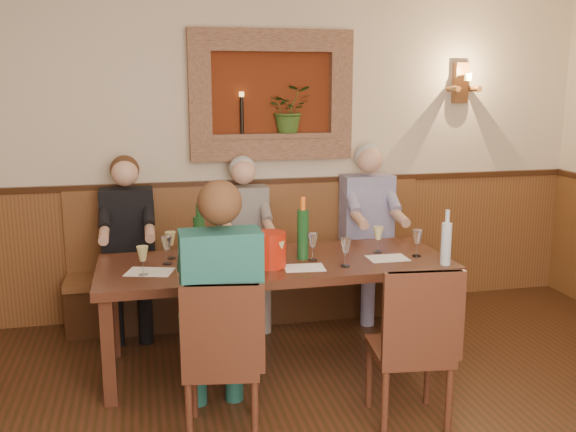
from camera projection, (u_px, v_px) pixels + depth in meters
name	position (u px, v px, depth m)	size (l,w,h in m)	color
room_shell	(375.00, 100.00, 2.42)	(6.04, 6.04, 2.82)	beige
wainscoting	(366.00, 415.00, 2.69)	(6.02, 6.02, 1.15)	brown
wall_niche	(276.00, 101.00, 5.30)	(1.36, 0.30, 1.06)	#60230D
wall_sconce	(461.00, 84.00, 5.62)	(0.25, 0.20, 0.35)	brown
dining_table	(276.00, 271.00, 4.43)	(2.40, 0.90, 0.75)	#3A1B11
bench	(253.00, 279.00, 5.41)	(3.00, 0.45, 1.11)	#381E0F
chair_near_left	(223.00, 389.00, 3.59)	(0.47, 0.47, 0.93)	#3A1B11
chair_near_right	(409.00, 377.00, 3.71)	(0.47, 0.47, 0.97)	#3A1B11
person_bench_left	(129.00, 261.00, 5.03)	(0.41, 0.50, 1.40)	black
person_bench_mid	(245.00, 256.00, 5.24)	(0.40, 0.49, 1.38)	#55504E
person_bench_right	(370.00, 244.00, 5.47)	(0.43, 0.53, 1.46)	navy
person_chair_front	(220.00, 327.00, 3.60)	(0.43, 0.53, 1.46)	#16384F
spittoon_bucket	(270.00, 250.00, 4.25)	(0.21, 0.21, 0.24)	#B41D0B
wine_bottle_green_a	(303.00, 233.00, 4.43)	(0.09, 0.09, 0.44)	#19471E
wine_bottle_green_b	(199.00, 239.00, 4.30)	(0.10, 0.10, 0.42)	#19471E
water_bottle	(446.00, 243.00, 4.30)	(0.08, 0.08, 0.38)	silver
tasting_sheet_a	(150.00, 272.00, 4.15)	(0.29, 0.21, 0.00)	white
tasting_sheet_b	(304.00, 268.00, 4.25)	(0.26, 0.19, 0.00)	white
tasting_sheet_c	(388.00, 258.00, 4.48)	(0.27, 0.20, 0.00)	white
tasting_sheet_d	(220.00, 276.00, 4.06)	(0.26, 0.19, 0.00)	white
wine_glass_0	(143.00, 261.00, 4.06)	(0.08, 0.08, 0.19)	#CFC67C
wine_glass_1	(167.00, 250.00, 4.32)	(0.08, 0.08, 0.19)	white
wine_glass_2	(193.00, 258.00, 4.14)	(0.08, 0.08, 0.19)	#CFC67C
wine_glass_3	(219.00, 247.00, 4.41)	(0.08, 0.08, 0.19)	white
wine_glass_4	(279.00, 255.00, 4.21)	(0.08, 0.08, 0.19)	#CFC67C
wine_glass_5	(302.00, 243.00, 4.51)	(0.08, 0.08, 0.19)	#CFC67C
wine_glass_6	(345.00, 253.00, 4.26)	(0.08, 0.08, 0.19)	white
wine_glass_7	(378.00, 240.00, 4.62)	(0.08, 0.08, 0.19)	#CFC67C
wine_glass_8	(417.00, 243.00, 4.51)	(0.08, 0.08, 0.19)	white
wine_glass_9	(254.00, 260.00, 4.09)	(0.08, 0.08, 0.19)	#CFC67C
wine_glass_10	(313.00, 247.00, 4.41)	(0.08, 0.08, 0.19)	white
wine_glass_11	(171.00, 245.00, 4.45)	(0.08, 0.08, 0.19)	#CFC67C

